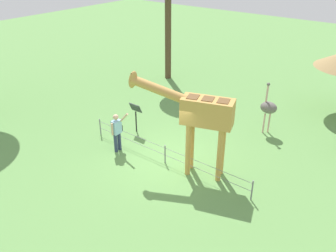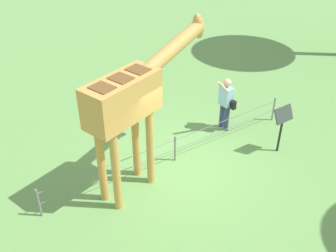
{
  "view_description": "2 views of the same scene",
  "coord_description": "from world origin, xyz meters",
  "px_view_note": "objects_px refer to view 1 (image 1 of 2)",
  "views": [
    {
      "loc": [
        -6.87,
        8.86,
        7.36
      ],
      "look_at": [
        0.04,
        -0.04,
        1.44
      ],
      "focal_mm": 37.78,
      "sensor_mm": 36.0,
      "label": 1
    },
    {
      "loc": [
        -4.6,
        -6.44,
        6.37
      ],
      "look_at": [
        -0.38,
        -0.06,
        1.33
      ],
      "focal_mm": 42.56,
      "sensor_mm": 36.0,
      "label": 2
    }
  ],
  "objects_px": {
    "ostrich": "(268,108)",
    "giraffe": "(198,114)",
    "info_sign": "(136,112)",
    "visitor": "(117,130)"
  },
  "relations": [
    {
      "from": "ostrich",
      "to": "giraffe",
      "type": "bearing_deg",
      "value": 80.5
    },
    {
      "from": "giraffe",
      "to": "info_sign",
      "type": "xyz_separation_m",
      "value": [
        3.74,
        -0.94,
        -1.35
      ]
    },
    {
      "from": "visitor",
      "to": "ostrich",
      "type": "relative_size",
      "value": 0.76
    },
    {
      "from": "giraffe",
      "to": "ostrich",
      "type": "height_order",
      "value": "giraffe"
    },
    {
      "from": "visitor",
      "to": "info_sign",
      "type": "height_order",
      "value": "visitor"
    },
    {
      "from": "giraffe",
      "to": "visitor",
      "type": "height_order",
      "value": "giraffe"
    },
    {
      "from": "ostrich",
      "to": "info_sign",
      "type": "distance_m",
      "value": 5.59
    },
    {
      "from": "ostrich",
      "to": "info_sign",
      "type": "bearing_deg",
      "value": 36.98
    },
    {
      "from": "ostrich",
      "to": "info_sign",
      "type": "xyz_separation_m",
      "value": [
        4.46,
        3.36,
        -0.23
      ]
    },
    {
      "from": "visitor",
      "to": "info_sign",
      "type": "xyz_separation_m",
      "value": [
        0.5,
        -1.61,
        0.05
      ]
    }
  ]
}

